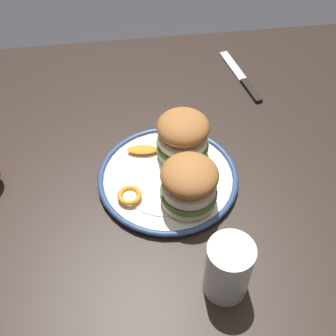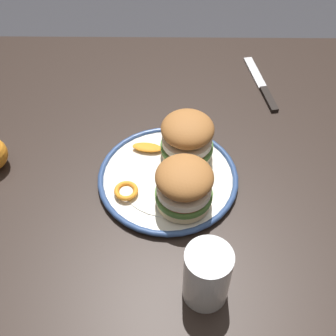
% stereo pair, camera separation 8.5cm
% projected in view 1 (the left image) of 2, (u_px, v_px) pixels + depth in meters
% --- Properties ---
extents(ground_plane, '(8.00, 8.00, 0.00)m').
position_uv_depth(ground_plane, '(177.00, 308.00, 1.53)').
color(ground_plane, '#333338').
extents(dining_table, '(1.35, 0.96, 0.76)m').
position_uv_depth(dining_table, '(182.00, 188.00, 1.03)').
color(dining_table, black).
rests_on(dining_table, ground).
extents(dinner_plate, '(0.29, 0.29, 0.02)m').
position_uv_depth(dinner_plate, '(168.00, 178.00, 0.92)').
color(dinner_plate, silver).
rests_on(dinner_plate, dining_table).
extents(sandwich_half_left, '(0.12, 0.12, 0.10)m').
position_uv_depth(sandwich_half_left, '(185.00, 135.00, 0.92)').
color(sandwich_half_left, beige).
rests_on(sandwich_half_left, dinner_plate).
extents(sandwich_half_right, '(0.14, 0.14, 0.10)m').
position_uv_depth(sandwich_half_right, '(189.00, 183.00, 0.83)').
color(sandwich_half_right, beige).
rests_on(sandwich_half_right, dinner_plate).
extents(orange_peel_curled, '(0.07, 0.07, 0.01)m').
position_uv_depth(orange_peel_curled, '(130.00, 195.00, 0.87)').
color(orange_peel_curled, orange).
rests_on(orange_peel_curled, dinner_plate).
extents(orange_peel_strip_long, '(0.07, 0.04, 0.01)m').
position_uv_depth(orange_peel_strip_long, '(142.00, 150.00, 0.95)').
color(orange_peel_strip_long, orange).
rests_on(orange_peel_strip_long, dinner_plate).
extents(drinking_glass, '(0.08, 0.08, 0.12)m').
position_uv_depth(drinking_glass, '(227.00, 271.00, 0.73)').
color(drinking_glass, white).
rests_on(drinking_glass, dining_table).
extents(table_knife, '(0.06, 0.22, 0.01)m').
position_uv_depth(table_knife, '(243.00, 80.00, 1.14)').
color(table_knife, silver).
rests_on(table_knife, dining_table).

